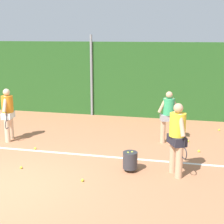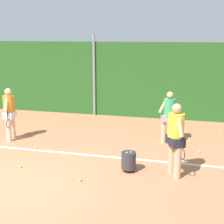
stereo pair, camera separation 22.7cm
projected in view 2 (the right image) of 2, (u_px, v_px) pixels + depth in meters
name	position (u px, v px, depth m)	size (l,w,h in m)	color
ground_plane	(44.00, 154.00, 9.35)	(28.46, 28.46, 0.00)	#B2704C
hedge_fence_backdrop	(95.00, 79.00, 13.68)	(18.50, 0.25, 3.00)	#23511E
fence_post_center	(94.00, 76.00, 13.48)	(0.10, 0.10, 3.28)	gray
court_baseline_paint	(48.00, 151.00, 9.58)	(13.52, 0.10, 0.01)	white
player_foreground_near	(176.00, 136.00, 7.72)	(0.51, 0.71, 1.76)	tan
player_midcourt	(9.00, 111.00, 10.43)	(0.36, 0.76, 1.66)	beige
player_backcourt_far	(169.00, 115.00, 10.11)	(0.65, 0.41, 1.62)	tan
ball_hopper	(129.00, 160.00, 8.12)	(0.36, 0.36, 0.51)	#2D2D33
tennis_ball_1	(127.00, 152.00, 9.46)	(0.07, 0.07, 0.07)	#CCDB33
tennis_ball_2	(221.00, 131.00, 11.49)	(0.07, 0.07, 0.07)	#CCDB33
tennis_ball_5	(199.00, 152.00, 9.44)	(0.07, 0.07, 0.07)	#CCDB33
tennis_ball_6	(20.00, 167.00, 8.39)	(0.07, 0.07, 0.07)	#CCDB33
tennis_ball_8	(36.00, 148.00, 9.78)	(0.07, 0.07, 0.07)	#CCDB33
tennis_ball_9	(189.00, 142.00, 10.33)	(0.07, 0.07, 0.07)	#CCDB33
tennis_ball_10	(80.00, 180.00, 7.63)	(0.07, 0.07, 0.07)	#CCDB33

